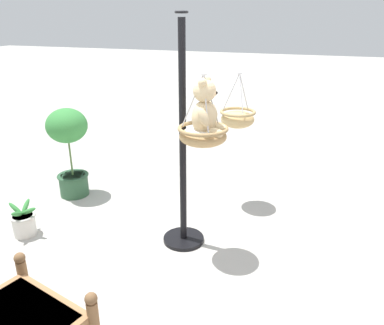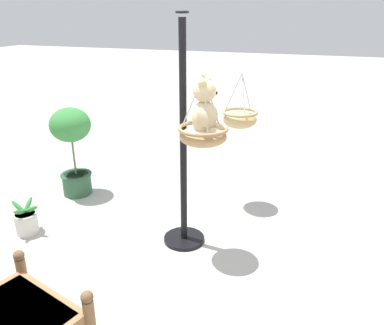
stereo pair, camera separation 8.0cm
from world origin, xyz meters
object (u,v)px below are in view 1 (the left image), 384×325
potted_plant_fern_front (69,143)px  potted_plant_flowering_red (24,222)px  teddy_bear (206,111)px  hanging_basket_left_high (238,118)px  display_pole_central (183,181)px  hanging_basket_with_teddy (203,135)px

potted_plant_fern_front → potted_plant_flowering_red: 1.20m
teddy_bear → hanging_basket_left_high: teddy_bear is taller
display_pole_central → hanging_basket_with_teddy: bearing=59.0°
display_pole_central → hanging_basket_left_high: display_pole_central is taller
teddy_bear → potted_plant_fern_front: bearing=-110.5°
hanging_basket_with_teddy → hanging_basket_left_high: hanging_basket_with_teddy is taller
teddy_bear → hanging_basket_left_high: (-1.18, 0.06, -0.36)m
display_pole_central → potted_plant_fern_front: 1.89m
hanging_basket_with_teddy → potted_plant_flowering_red: 2.29m
potted_plant_flowering_red → potted_plant_fern_front: bearing=-176.7°
teddy_bear → potted_plant_flowering_red: (0.28, -2.00, -1.35)m
hanging_basket_with_teddy → potted_plant_fern_front: (-0.77, -2.03, -0.54)m
potted_plant_flowering_red → display_pole_central: bearing=104.0°
teddy_bear → potted_plant_flowering_red: size_ratio=1.37×
hanging_basket_with_teddy → teddy_bear: (-0.00, 0.02, 0.23)m
hanging_basket_with_teddy → potted_plant_flowering_red: (0.28, -1.97, -1.12)m
hanging_basket_with_teddy → hanging_basket_left_high: bearing=175.7°
display_pole_central → potted_plant_fern_front: display_pole_central is taller
hanging_basket_left_high → potted_plant_flowering_red: bearing=-54.7°
hanging_basket_left_high → potted_plant_fern_front: size_ratio=0.55×
display_pole_central → potted_plant_flowering_red: bearing=-76.0°
hanging_basket_left_high → potted_plant_flowering_red: hanging_basket_left_high is taller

